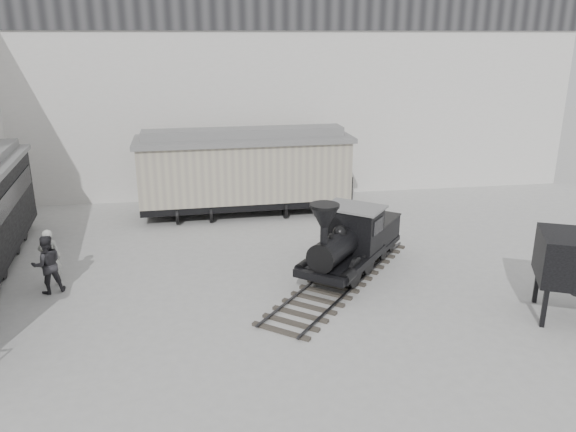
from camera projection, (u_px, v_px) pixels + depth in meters
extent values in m
plane|color=#9E9E9B|center=(292.00, 333.00, 15.41)|extent=(90.00, 90.00, 0.00)
cube|color=silver|center=(242.00, 84.00, 27.80)|extent=(34.00, 2.40, 11.00)
cube|color=#3D362D|center=(340.00, 279.00, 18.68)|extent=(6.62, 7.61, 0.14)
cube|color=#2D2D30|center=(323.00, 274.00, 18.97)|extent=(5.27, 6.52, 0.05)
cube|color=#2D2D30|center=(358.00, 282.00, 18.36)|extent=(5.27, 6.52, 0.05)
cylinder|color=black|center=(315.00, 264.00, 18.46)|extent=(0.71, 0.84, 0.99)
cylinder|color=black|center=(355.00, 272.00, 17.80)|extent=(0.71, 0.84, 0.99)
cylinder|color=black|center=(331.00, 252.00, 19.43)|extent=(0.71, 0.84, 0.99)
cylinder|color=black|center=(369.00, 260.00, 18.77)|extent=(0.71, 0.84, 0.99)
cube|color=black|center=(342.00, 259.00, 18.58)|extent=(3.45, 3.67, 0.25)
cylinder|color=black|center=(335.00, 248.00, 17.88)|extent=(2.01, 2.19, 0.90)
cylinder|color=black|center=(324.00, 235.00, 16.99)|extent=(0.33, 0.33, 0.54)
cone|color=black|center=(324.00, 217.00, 16.81)|extent=(1.22, 1.22, 0.63)
sphere|color=black|center=(340.00, 232.00, 18.04)|extent=(0.47, 0.47, 0.47)
cube|color=black|center=(353.00, 228.00, 19.00)|extent=(2.14, 2.06, 1.40)
cube|color=slate|center=(354.00, 207.00, 18.77)|extent=(2.39, 2.31, 0.07)
cube|color=black|center=(370.00, 228.00, 20.50)|extent=(2.40, 2.43, 0.81)
cylinder|color=black|center=(193.00, 207.00, 25.24)|extent=(2.07, 0.88, 0.82)
cylinder|color=black|center=(296.00, 202.00, 26.08)|extent=(2.07, 0.88, 0.82)
cube|color=black|center=(245.00, 200.00, 25.60)|extent=(9.30, 2.82, 0.31)
cube|color=gray|center=(245.00, 170.00, 25.16)|extent=(9.30, 2.92, 2.56)
cube|color=slate|center=(244.00, 139.00, 24.73)|extent=(9.62, 3.24, 0.21)
cube|color=slate|center=(244.00, 132.00, 24.64)|extent=(8.85, 1.47, 0.37)
cube|color=black|center=(1.00, 212.00, 17.85)|extent=(1.05, 10.73, 0.72)
imported|color=beige|center=(50.00, 257.00, 18.15)|extent=(0.70, 0.47, 1.91)
imported|color=#29292C|center=(47.00, 264.00, 17.60)|extent=(1.13, 1.01, 1.90)
cube|color=black|center=(544.00, 308.00, 15.60)|extent=(0.17, 0.17, 1.16)
cube|color=black|center=(537.00, 285.00, 17.05)|extent=(0.17, 0.17, 1.16)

